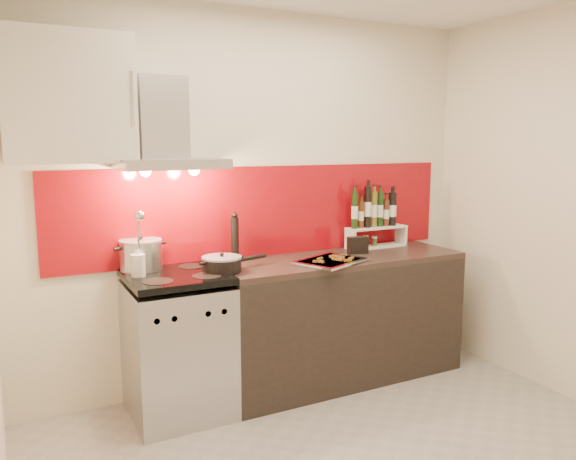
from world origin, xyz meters
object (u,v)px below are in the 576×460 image
stock_pot (141,255)px  counter (340,317)px  baking_tray (330,261)px  pepper_mill (235,238)px  range_stove (178,346)px  saute_pan (223,263)px

stock_pot → counter: bearing=-8.1°
counter → baking_tray: baking_tray is taller
pepper_mill → baking_tray: bearing=-30.9°
range_stove → saute_pan: size_ratio=1.92×
pepper_mill → saute_pan: bearing=-126.8°
saute_pan → baking_tray: saute_pan is taller
counter → baking_tray: bearing=-139.9°
range_stove → baking_tray: bearing=-8.0°
stock_pot → saute_pan: size_ratio=0.56×
counter → pepper_mill: (-0.73, 0.18, 0.62)m
range_stove → stock_pot: (-0.16, 0.20, 0.57)m
stock_pot → baking_tray: (1.19, -0.34, -0.09)m
pepper_mill → baking_tray: pepper_mill is taller
counter → range_stove: bearing=-179.8°
counter → stock_pot: size_ratio=6.77×
pepper_mill → baking_tray: 0.67m
range_stove → counter: (1.20, 0.00, 0.01)m
baking_tray → pepper_mill: bearing=149.1°
counter → baking_tray: 0.52m
saute_pan → pepper_mill: pepper_mill is taller
range_stove → counter: 1.20m
range_stove → counter: size_ratio=0.51×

